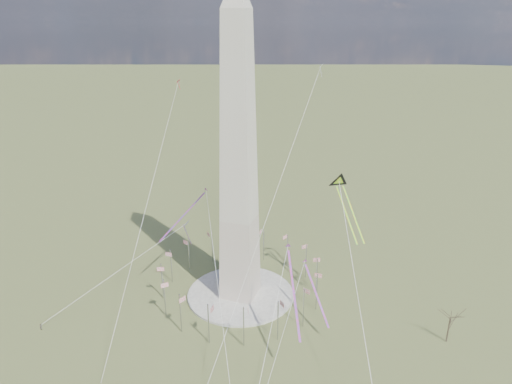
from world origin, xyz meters
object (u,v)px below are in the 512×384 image
(tree_near, at_px, (450,317))
(person_west, at_px, (41,326))
(kite_delta_black, at_px, (340,185))
(washington_monument, at_px, (239,160))

(tree_near, relative_size, person_west, 6.06)
(tree_near, distance_m, kite_delta_black, 50.34)
(person_west, bearing_deg, tree_near, -144.57)
(person_west, xyz_separation_m, kite_delta_black, (79.97, 51.49, 37.19))
(person_west, height_order, kite_delta_black, kite_delta_black)
(tree_near, distance_m, person_west, 120.95)
(tree_near, height_order, person_west, tree_near)
(washington_monument, xyz_separation_m, kite_delta_black, (29.17, 14.95, -9.80))
(washington_monument, relative_size, kite_delta_black, 5.03)
(person_west, relative_size, kite_delta_black, 0.10)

